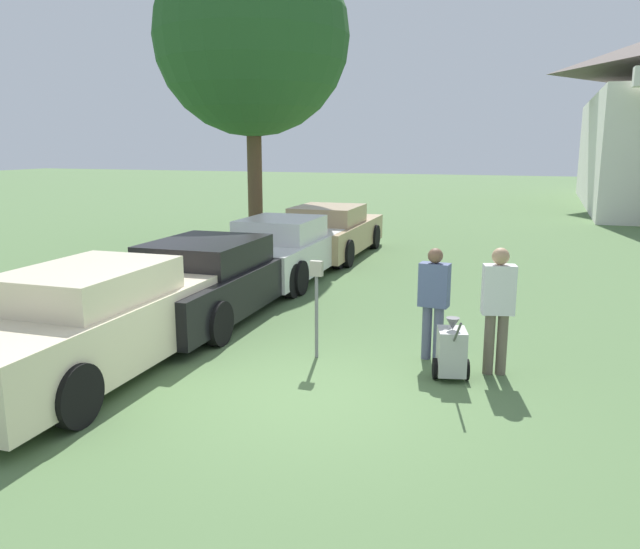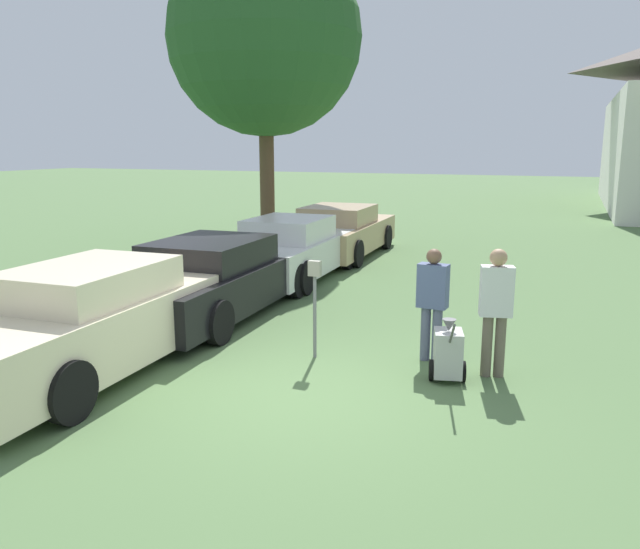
{
  "view_description": "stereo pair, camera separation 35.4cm",
  "coord_description": "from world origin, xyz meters",
  "px_view_note": "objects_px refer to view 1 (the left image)",
  "views": [
    {
      "loc": [
        2.62,
        -6.87,
        3.06
      ],
      "look_at": [
        -0.54,
        1.97,
        1.1
      ],
      "focal_mm": 35.0,
      "sensor_mm": 36.0,
      "label": 1
    },
    {
      "loc": [
        2.95,
        -6.75,
        3.06
      ],
      "look_at": [
        -0.54,
        1.97,
        1.1
      ],
      "focal_mm": 35.0,
      "sensor_mm": 36.0,
      "label": 2
    }
  ],
  "objects_px": {
    "parked_car_tan": "(330,232)",
    "person_worker": "(434,297)",
    "person_supervisor": "(498,303)",
    "parked_car_cream": "(101,320)",
    "parked_car_black": "(211,279)",
    "parked_car_white": "(284,250)",
    "equipment_cart": "(451,351)",
    "parking_meter": "(317,291)"
  },
  "relations": [
    {
      "from": "parking_meter",
      "to": "person_supervisor",
      "type": "height_order",
      "value": "person_supervisor"
    },
    {
      "from": "parked_car_black",
      "to": "person_supervisor",
      "type": "xyz_separation_m",
      "value": [
        5.1,
        -1.37,
        0.33
      ]
    },
    {
      "from": "parked_car_white",
      "to": "parking_meter",
      "type": "xyz_separation_m",
      "value": [
        2.6,
        -4.92,
        0.32
      ]
    },
    {
      "from": "parked_car_cream",
      "to": "person_supervisor",
      "type": "height_order",
      "value": "person_supervisor"
    },
    {
      "from": "parking_meter",
      "to": "equipment_cart",
      "type": "xyz_separation_m",
      "value": [
        1.98,
        -0.22,
        -0.61
      ]
    },
    {
      "from": "parked_car_white",
      "to": "parking_meter",
      "type": "height_order",
      "value": "parking_meter"
    },
    {
      "from": "parked_car_tan",
      "to": "equipment_cart",
      "type": "relative_size",
      "value": 5.03
    },
    {
      "from": "parked_car_cream",
      "to": "person_supervisor",
      "type": "distance_m",
      "value": 5.38
    },
    {
      "from": "person_worker",
      "to": "equipment_cart",
      "type": "relative_size",
      "value": 1.63
    },
    {
      "from": "parked_car_tan",
      "to": "person_supervisor",
      "type": "xyz_separation_m",
      "value": [
        5.1,
        -8.03,
        0.33
      ]
    },
    {
      "from": "parking_meter",
      "to": "person_supervisor",
      "type": "relative_size",
      "value": 0.83
    },
    {
      "from": "person_supervisor",
      "to": "parked_car_tan",
      "type": "bearing_deg",
      "value": -71.98
    },
    {
      "from": "person_supervisor",
      "to": "parked_car_white",
      "type": "bearing_deg",
      "value": -57.29
    },
    {
      "from": "parked_car_cream",
      "to": "person_supervisor",
      "type": "xyz_separation_m",
      "value": [
        5.1,
        1.67,
        0.28
      ]
    },
    {
      "from": "parked_car_tan",
      "to": "parking_meter",
      "type": "relative_size",
      "value": 3.5
    },
    {
      "from": "person_supervisor",
      "to": "equipment_cart",
      "type": "relative_size",
      "value": 1.73
    },
    {
      "from": "parked_car_black",
      "to": "parking_meter",
      "type": "relative_size",
      "value": 3.66
    },
    {
      "from": "parked_car_white",
      "to": "parked_car_black",
      "type": "bearing_deg",
      "value": -91.86
    },
    {
      "from": "parked_car_tan",
      "to": "person_worker",
      "type": "xyz_separation_m",
      "value": [
        4.2,
        -7.73,
        0.26
      ]
    },
    {
      "from": "parked_car_cream",
      "to": "parked_car_black",
      "type": "height_order",
      "value": "parked_car_cream"
    },
    {
      "from": "parking_meter",
      "to": "person_worker",
      "type": "bearing_deg",
      "value": 16.8
    },
    {
      "from": "parked_car_cream",
      "to": "parking_meter",
      "type": "height_order",
      "value": "parked_car_cream"
    },
    {
      "from": "parked_car_tan",
      "to": "person_supervisor",
      "type": "height_order",
      "value": "person_supervisor"
    },
    {
      "from": "parked_car_cream",
      "to": "parking_meter",
      "type": "distance_m",
      "value": 3.0
    },
    {
      "from": "parked_car_black",
      "to": "person_supervisor",
      "type": "bearing_deg",
      "value": -16.86
    },
    {
      "from": "equipment_cart",
      "to": "person_worker",
      "type": "bearing_deg",
      "value": 103.3
    },
    {
      "from": "person_worker",
      "to": "parked_car_tan",
      "type": "bearing_deg",
      "value": -55.86
    },
    {
      "from": "parked_car_black",
      "to": "parked_car_tan",
      "type": "distance_m",
      "value": 6.67
    },
    {
      "from": "parked_car_white",
      "to": "equipment_cart",
      "type": "height_order",
      "value": "parked_car_white"
    },
    {
      "from": "parked_car_cream",
      "to": "equipment_cart",
      "type": "distance_m",
      "value": 4.75
    },
    {
      "from": "parked_car_black",
      "to": "parked_car_white",
      "type": "relative_size",
      "value": 1.11
    },
    {
      "from": "person_worker",
      "to": "parked_car_white",
      "type": "bearing_deg",
      "value": -40.95
    },
    {
      "from": "equipment_cart",
      "to": "parked_car_black",
      "type": "bearing_deg",
      "value": 144.42
    },
    {
      "from": "parked_car_white",
      "to": "parking_meter",
      "type": "distance_m",
      "value": 5.58
    },
    {
      "from": "parked_car_cream",
      "to": "parked_car_black",
      "type": "relative_size",
      "value": 1.01
    },
    {
      "from": "parked_car_tan",
      "to": "person_worker",
      "type": "relative_size",
      "value": 3.08
    },
    {
      "from": "parked_car_cream",
      "to": "parked_car_white",
      "type": "relative_size",
      "value": 1.12
    },
    {
      "from": "parked_car_white",
      "to": "person_worker",
      "type": "distance_m",
      "value": 6.12
    },
    {
      "from": "parked_car_tan",
      "to": "parked_car_black",
      "type": "bearing_deg",
      "value": -91.86
    },
    {
      "from": "person_worker",
      "to": "person_supervisor",
      "type": "bearing_deg",
      "value": 167.19
    },
    {
      "from": "person_worker",
      "to": "equipment_cart",
      "type": "distance_m",
      "value": 0.96
    },
    {
      "from": "parked_car_cream",
      "to": "person_worker",
      "type": "height_order",
      "value": "person_worker"
    }
  ]
}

